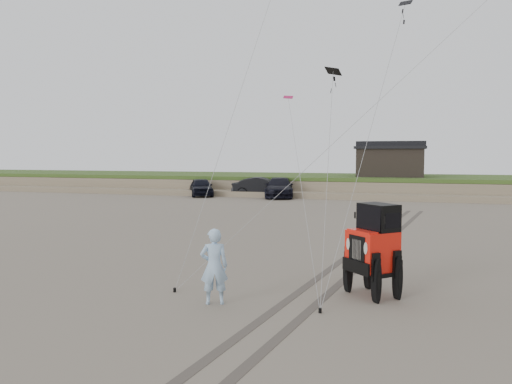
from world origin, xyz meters
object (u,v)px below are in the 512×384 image
truck_b (262,187)px  truck_c (279,188)px  man (214,266)px  truck_a (201,187)px  jeep (372,259)px  cabin (390,160)px

truck_b → truck_c: same height
truck_b → man: (7.73, -31.44, 0.10)m
truck_a → truck_b: bearing=-20.1°
truck_b → man: bearing=-168.8°
jeep → truck_c: bearing=154.7°
truck_b → truck_c: bearing=-97.1°
truck_c → man: 31.90m
jeep → man: bearing=-107.3°
cabin → truck_a: bearing=-157.3°
truck_a → cabin: bearing=-5.2°
cabin → truck_b: size_ratio=1.21×
truck_a → jeep: (17.13, -28.78, 0.17)m
cabin → truck_b: bearing=-150.6°
cabin → truck_a: size_ratio=1.32×
jeep → cabin: bearing=137.1°
truck_a → man: (13.33, -30.67, 0.15)m
truck_a → jeep: jeep is taller
truck_a → man: bearing=-94.4°
cabin → truck_b: 12.78m
truck_b → jeep: size_ratio=0.99×
truck_a → truck_b: 5.66m
truck_c → man: size_ratio=3.10×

